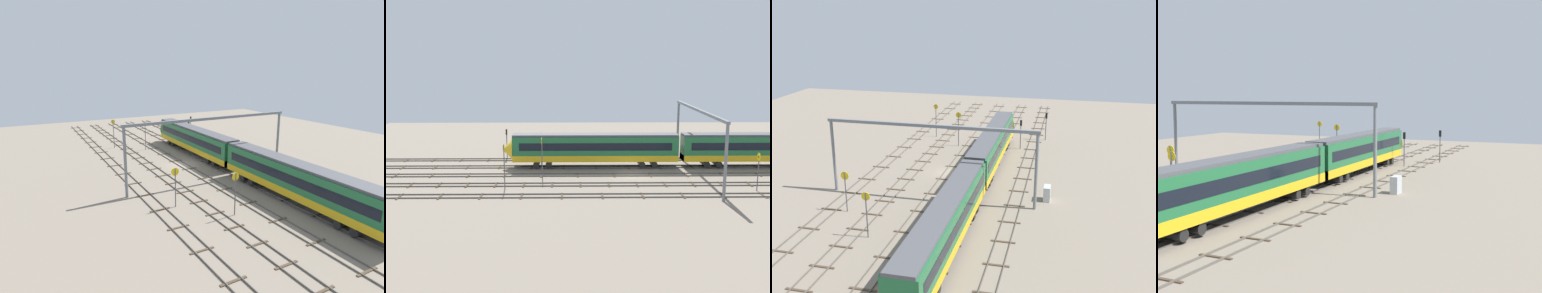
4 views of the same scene
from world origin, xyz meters
TOP-DOWN VIEW (x-y plane):
  - ground_plane at (0.00, 0.00)m, footprint 105.74×105.74m
  - track_near_foreground at (-0.00, -9.93)m, footprint 89.74×2.40m
  - track_with_train at (0.00, -4.96)m, footprint 89.74×2.40m
  - track_middle at (0.00, 0.00)m, footprint 89.74×2.40m
  - track_second_far at (-0.00, 4.96)m, footprint 89.74×2.40m
  - track_far_background at (0.00, 9.93)m, footprint 89.74×2.40m
  - train at (-6.94, -4.96)m, footprint 50.40×3.24m
  - overhead_gantry at (-8.84, -0.08)m, footprint 0.40×24.90m
  - speed_sign_near_foreground at (-19.16, 3.24)m, footprint 0.14×0.87m
  - speed_sign_mid_trackside at (16.55, 6.72)m, footprint 0.14×0.82m
  - speed_sign_far_trackside at (12.23, 1.74)m, footprint 0.14×0.88m
  - speed_sign_distant_end at (-14.18, 7.97)m, footprint 0.14×0.94m
  - signal_light_trackside_approach at (18.69, -11.65)m, footprint 0.31×0.32m
  - signal_light_trackside_departure at (12.99, -8.10)m, footprint 0.31×0.32m
  - relay_cabinet at (-6.10, -13.41)m, footprint 1.50×0.77m

SIDE VIEW (x-z plane):
  - ground_plane at x=0.00m, z-range 0.00..0.00m
  - track_second_far at x=0.00m, z-range -0.01..0.15m
  - track_near_foreground at x=0.00m, z-range -0.01..0.15m
  - track_with_train at x=0.00m, z-range -0.01..0.15m
  - track_far_background at x=0.00m, z-range -0.01..0.15m
  - track_middle at x=0.00m, z-range -0.01..0.15m
  - relay_cabinet at x=-6.10m, z-range 0.00..1.75m
  - train at x=-6.94m, z-range 0.26..5.06m
  - signal_light_trackside_approach at x=18.69m, z-range 0.71..5.37m
  - signal_light_trackside_departure at x=12.99m, z-range 0.71..5.38m
  - speed_sign_distant_end at x=-14.18m, z-range 0.75..5.44m
  - speed_sign_near_foreground at x=-19.16m, z-range 0.70..5.52m
  - speed_sign_far_trackside at x=12.23m, z-range 0.77..6.32m
  - speed_sign_mid_trackside at x=16.55m, z-range 0.71..6.38m
  - overhead_gantry at x=-8.84m, z-range 2.58..11.70m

